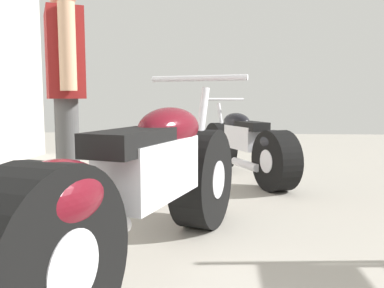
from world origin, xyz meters
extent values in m
plane|color=#9E998E|center=(0.00, 3.02, 0.00)|extent=(14.50, 14.50, 0.00)
cylinder|color=black|center=(-0.25, 2.97, 0.32)|extent=(0.40, 0.68, 0.65)
cylinder|color=silver|center=(-0.25, 2.97, 0.32)|extent=(0.29, 0.30, 0.25)
cylinder|color=black|center=(-0.68, 1.57, 0.32)|extent=(0.40, 0.68, 0.65)
cylinder|color=silver|center=(-0.68, 1.57, 0.32)|extent=(0.29, 0.30, 0.25)
cube|color=silver|center=(-0.47, 2.27, 0.50)|extent=(0.42, 0.69, 0.28)
ellipsoid|color=#5B0F19|center=(-0.40, 2.48, 0.69)|extent=(0.40, 0.58, 0.22)
cube|color=black|center=(-0.52, 2.09, 0.66)|extent=(0.35, 0.53, 0.10)
ellipsoid|color=#5B0F19|center=(-0.67, 1.62, 0.52)|extent=(0.38, 0.50, 0.24)
cylinder|color=silver|center=(-0.27, 2.93, 0.63)|extent=(0.12, 0.26, 0.59)
cylinder|color=silver|center=(-0.28, 2.89, 0.97)|extent=(0.61, 0.22, 0.04)
cylinder|color=silver|center=(-0.69, 2.02, 0.23)|extent=(0.25, 0.56, 0.09)
cylinder|color=black|center=(-0.15, 5.21, 0.28)|extent=(0.42, 0.60, 0.56)
cylinder|color=silver|center=(-0.15, 5.21, 0.28)|extent=(0.29, 0.28, 0.21)
cylinder|color=black|center=(0.37, 4.05, 0.28)|extent=(0.42, 0.60, 0.56)
cylinder|color=silver|center=(0.37, 4.05, 0.28)|extent=(0.29, 0.28, 0.21)
cube|color=silver|center=(0.11, 4.63, 0.44)|extent=(0.42, 0.60, 0.25)
ellipsoid|color=black|center=(0.03, 4.81, 0.60)|extent=(0.39, 0.51, 0.19)
cube|color=black|center=(0.17, 4.49, 0.57)|extent=(0.35, 0.46, 0.09)
ellipsoid|color=black|center=(0.35, 4.09, 0.46)|extent=(0.37, 0.44, 0.21)
cylinder|color=silver|center=(-0.14, 5.18, 0.54)|extent=(0.13, 0.22, 0.51)
cylinder|color=silver|center=(-0.12, 5.15, 0.84)|extent=(0.51, 0.25, 0.03)
cylinder|color=silver|center=(0.10, 4.34, 0.20)|extent=(0.27, 0.47, 0.08)
cylinder|color=#4C4C4C|center=(-1.26, 3.26, 0.42)|extent=(0.22, 0.22, 0.84)
cylinder|color=#4C4C4C|center=(-1.36, 3.44, 0.42)|extent=(0.22, 0.22, 0.84)
cube|color=maroon|center=(-1.31, 3.35, 1.17)|extent=(0.43, 0.53, 0.65)
cylinder|color=tan|center=(-1.18, 3.09, 1.19)|extent=(0.15, 0.15, 0.59)
cylinder|color=tan|center=(-1.44, 3.61, 1.19)|extent=(0.15, 0.15, 0.59)
camera|label=1|loc=(-0.13, 0.40, 0.84)|focal=37.29mm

